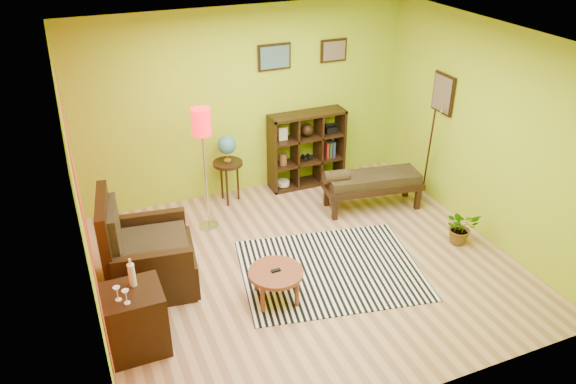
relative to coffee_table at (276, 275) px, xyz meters
name	(u,v)px	position (x,y,z in m)	size (l,w,h in m)	color
ground	(307,265)	(0.60, 0.45, -0.33)	(5.00, 5.00, 0.00)	tan
room_shell	(302,133)	(0.51, 0.46, 1.47)	(5.04, 4.54, 2.82)	#A5C71E
zebra_rug	(330,270)	(0.82, 0.24, -0.32)	(2.18, 1.71, 0.01)	white
coffee_table	(276,275)	(0.00, 0.00, 0.00)	(0.63, 0.63, 0.40)	brown
armchair	(145,258)	(-1.31, 0.85, 0.04)	(1.12, 1.12, 1.21)	black
side_cabinet	(135,320)	(-1.60, -0.18, 0.03)	(0.60, 0.55, 1.03)	black
floor_lamp	(202,133)	(-0.29, 1.81, 1.08)	(0.26, 0.26, 1.75)	silver
globe_table	(227,152)	(0.20, 2.40, 0.48)	(0.44, 0.44, 1.06)	black
cube_shelf	(308,149)	(1.51, 2.48, 0.27)	(1.20, 0.35, 1.20)	black
bench	(370,182)	(2.04, 1.43, 0.10)	(1.50, 0.73, 0.67)	black
potted_plant	(460,230)	(2.69, 0.14, -0.14)	(0.43, 0.48, 0.37)	#26661E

